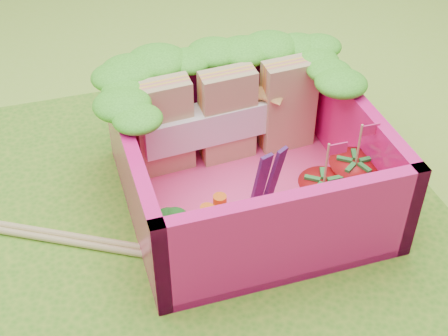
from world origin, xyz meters
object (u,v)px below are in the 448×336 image
bento_box (248,160)px  strawberry_right (352,183)px  strawberry_left (322,201)px  sandwich_stack (229,116)px  broccoli (167,229)px  chopsticks (11,229)px

bento_box → strawberry_right: strawberry_right is taller
bento_box → strawberry_left: strawberry_left is taller
sandwich_stack → broccoli: size_ratio=3.28×
chopsticks → sandwich_stack: bearing=10.4°
bento_box → broccoli: bearing=-148.0°
strawberry_right → chopsticks: strawberry_right is taller
sandwich_stack → chopsticks: (-1.28, -0.23, -0.30)m
strawberry_left → broccoli: bearing=179.7°
bento_box → sandwich_stack: size_ratio=1.22×
strawberry_left → bento_box: bearing=131.3°
bento_box → strawberry_left: size_ratio=2.59×
broccoli → chopsticks: 0.89m
strawberry_left → chopsticks: (-1.56, 0.45, -0.17)m
broccoli → sandwich_stack: bearing=52.3°
sandwich_stack → chopsticks: 1.33m
sandwich_stack → strawberry_right: (0.49, -0.61, -0.13)m
sandwich_stack → strawberry_right: size_ratio=2.06×
strawberry_left → strawberry_right: size_ratio=0.97×
strawberry_right → chopsticks: 1.82m
strawberry_left → chopsticks: bearing=163.9°
sandwich_stack → strawberry_left: sandwich_stack is taller
strawberry_right → chopsticks: (-1.77, 0.38, -0.18)m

